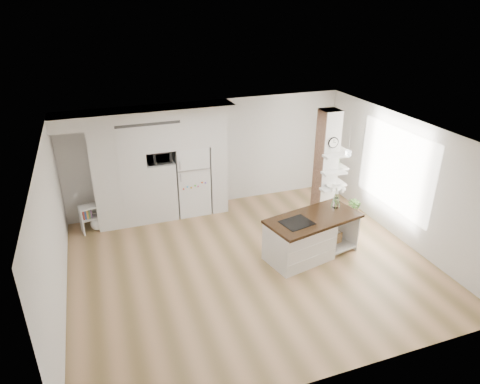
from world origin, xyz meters
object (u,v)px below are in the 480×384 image
object	(u,v)px
refrigerator	(192,179)
bookshelf	(94,219)
floor_plant_a	(355,212)
kitchen_island	(304,238)

from	to	relation	value
refrigerator	bookshelf	distance (m)	2.44
refrigerator	floor_plant_a	xyz separation A→B (m)	(3.52, -1.84, -0.62)
refrigerator	bookshelf	size ratio (longest dim) A/B	2.73
refrigerator	kitchen_island	world-z (taller)	refrigerator
bookshelf	floor_plant_a	xyz separation A→B (m)	(5.88, -1.66, -0.03)
floor_plant_a	kitchen_island	bearing A→B (deg)	-152.94
floor_plant_a	bookshelf	bearing A→B (deg)	164.24
floor_plant_a	refrigerator	bearing A→B (deg)	152.44
refrigerator	floor_plant_a	bearing A→B (deg)	-27.56
kitchen_island	bookshelf	xyz separation A→B (m)	(-4.00, 2.62, -0.17)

